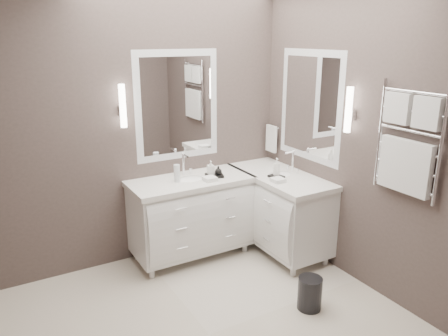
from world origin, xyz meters
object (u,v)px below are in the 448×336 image
vanity_back (191,213)px  towel_ladder (408,147)px  vanity_right (279,207)px  waste_bin (310,293)px

vanity_back → towel_ladder: 2.16m
vanity_right → towel_ladder: 1.60m
vanity_back → towel_ladder: towel_ladder is taller
waste_bin → vanity_back: bearing=108.5°
vanity_right → waste_bin: size_ratio=4.34×
vanity_back → vanity_right: bearing=-20.4°
vanity_right → towel_ladder: (0.23, -1.30, 0.91)m
vanity_back → waste_bin: 1.46m
vanity_right → waste_bin: bearing=-112.7°
towel_ladder → waste_bin: size_ratio=3.15×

